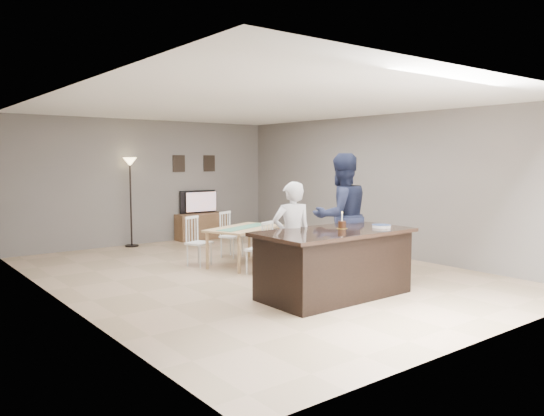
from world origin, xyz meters
TOP-DOWN VIEW (x-y plane):
  - floor at (0.00, 0.00)m, footprint 8.00×8.00m
  - room_shell at (0.00, 0.00)m, footprint 8.00×8.00m
  - kitchen_island at (0.00, -1.80)m, footprint 2.15×1.10m
  - tv_console at (1.20, 3.77)m, footprint 1.20×0.40m
  - television at (1.20, 3.84)m, footprint 0.91×0.12m
  - tv_screen_glow at (1.20, 3.76)m, footprint 0.78×0.00m
  - picture_frames at (1.15, 3.98)m, footprint 1.10×0.02m
  - doorway at (-2.99, -2.30)m, footprint 0.00×2.10m
  - woman at (-0.28, -1.25)m, footprint 0.65×0.52m
  - man at (0.83, -1.10)m, footprint 1.08×0.92m
  - birthday_cake at (0.20, -1.73)m, footprint 0.15×0.15m
  - plate_stack at (0.71, -2.00)m, footprint 0.26×0.26m
  - dining_table at (0.27, 0.70)m, footprint 1.82×1.96m
  - floor_lamp at (-0.49, 3.79)m, footprint 0.28×0.28m

SIDE VIEW (x-z plane):
  - floor at x=0.00m, z-range 0.00..0.00m
  - tv_console at x=1.20m, z-range 0.00..0.60m
  - kitchen_island at x=0.00m, z-range 0.00..0.90m
  - dining_table at x=0.27m, z-range 0.12..0.98m
  - woman at x=-0.28m, z-range 0.00..1.54m
  - television at x=1.20m, z-range 0.60..1.13m
  - tv_screen_glow at x=1.20m, z-range 0.48..1.26m
  - plate_stack at x=0.71m, z-range 0.90..0.94m
  - birthday_cake at x=0.20m, z-range 0.84..1.07m
  - man at x=0.83m, z-range 0.00..1.94m
  - doorway at x=-2.99m, z-range -0.07..2.58m
  - floor_lamp at x=-0.49m, z-range 0.52..2.40m
  - room_shell at x=0.00m, z-range -2.32..5.68m
  - picture_frames at x=1.15m, z-range 1.56..1.94m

